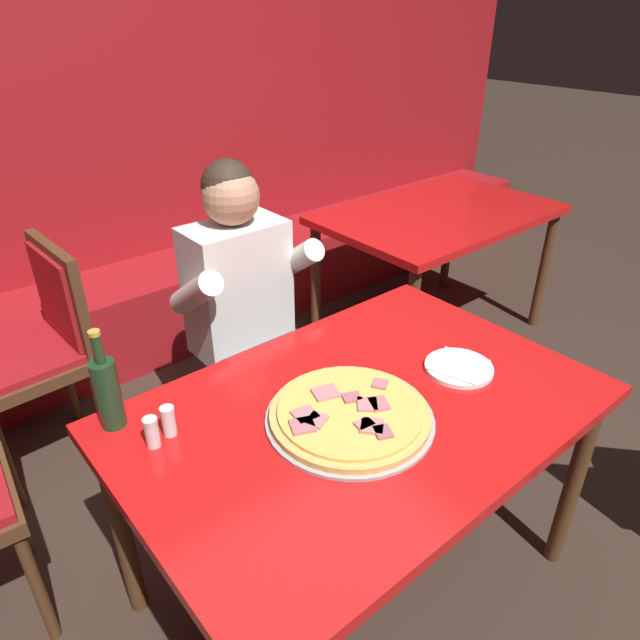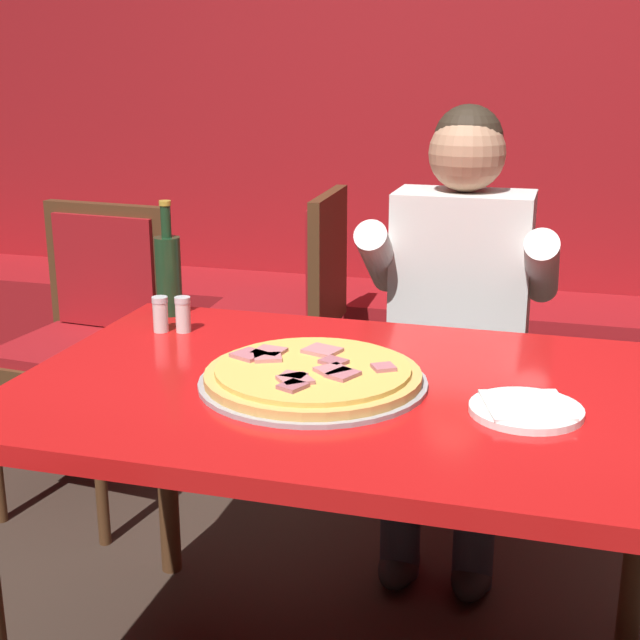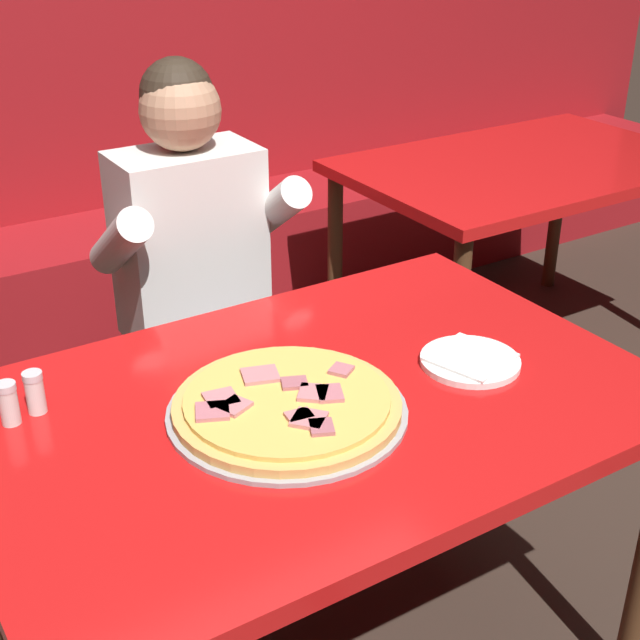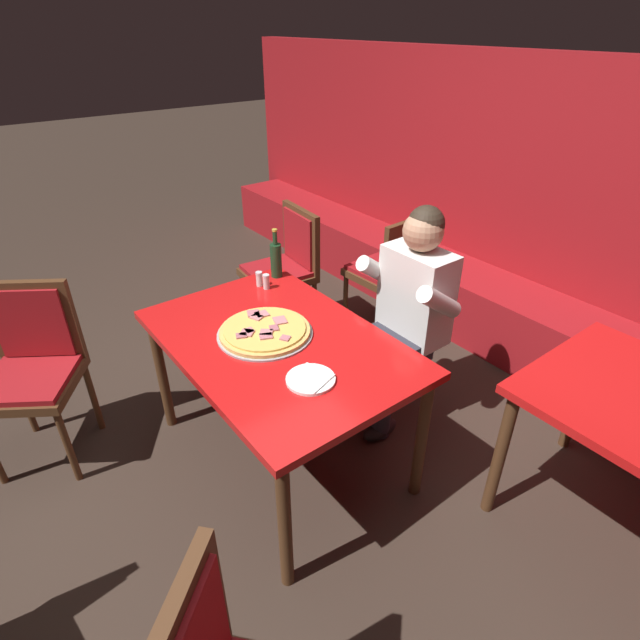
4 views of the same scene
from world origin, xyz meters
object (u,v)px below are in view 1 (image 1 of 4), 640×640
pizza (350,415)px  diner_seated_blue_shirt (251,313)px  beer_bottle (107,391)px  shaker_oregano (152,433)px  main_dining_table (362,427)px  dining_chair_by_booth (39,341)px  background_dining_table (438,226)px  shaker_red_pepper_flakes (169,422)px  plate_white_paper (459,367)px

pizza → diner_seated_blue_shirt: diner_seated_blue_shirt is taller
beer_bottle → shaker_oregano: size_ratio=3.40×
main_dining_table → beer_bottle: (-0.57, 0.37, 0.19)m
beer_bottle → dining_chair_by_booth: (0.04, 0.93, -0.30)m
main_dining_table → background_dining_table: bearing=32.6°
pizza → shaker_oregano: size_ratio=5.36×
diner_seated_blue_shirt → background_dining_table: (1.37, 0.21, -0.03)m
shaker_oregano → diner_seated_blue_shirt: (0.64, 0.51, -0.09)m
shaker_oregano → background_dining_table: (2.01, 0.72, -0.13)m
shaker_red_pepper_flakes → dining_chair_by_booth: 1.09m
shaker_red_pepper_flakes → diner_seated_blue_shirt: 0.78m
pizza → shaker_oregano: 0.52m
shaker_oregano → background_dining_table: shaker_oregano is taller
diner_seated_blue_shirt → main_dining_table: bearing=-98.9°
pizza → shaker_red_pepper_flakes: size_ratio=5.36×
pizza → dining_chair_by_booth: dining_chair_by_booth is taller
pizza → beer_bottle: beer_bottle is taller
shaker_red_pepper_flakes → main_dining_table: bearing=-26.7°
shaker_oregano → dining_chair_by_booth: 1.10m
shaker_oregano → diner_seated_blue_shirt: size_ratio=0.07×
main_dining_table → background_dining_table: 1.76m
beer_bottle → diner_seated_blue_shirt: diner_seated_blue_shirt is taller
background_dining_table → pizza: bearing=-147.9°
plate_white_paper → beer_bottle: (-0.92, 0.43, 0.10)m
main_dining_table → dining_chair_by_booth: size_ratio=1.42×
main_dining_table → shaker_red_pepper_flakes: shaker_red_pepper_flakes is taller
diner_seated_blue_shirt → plate_white_paper: bearing=-73.8°
main_dining_table → plate_white_paper: plate_white_paper is taller
diner_seated_blue_shirt → dining_chair_by_booth: bearing=139.0°
plate_white_paper → background_dining_table: bearing=41.8°
beer_bottle → diner_seated_blue_shirt: (0.69, 0.37, -0.17)m
shaker_oregano → shaker_red_pepper_flakes: same height
background_dining_table → shaker_red_pepper_flakes: bearing=-160.0°
pizza → dining_chair_by_booth: (-0.46, 1.32, -0.21)m
main_dining_table → shaker_oregano: (-0.52, 0.22, 0.12)m
plate_white_paper → background_dining_table: (1.13, 1.01, -0.10)m
shaker_red_pepper_flakes → background_dining_table: 2.08m
pizza → plate_white_paper: (0.42, -0.04, -0.01)m
shaker_oregano → diner_seated_blue_shirt: 0.83m
pizza → diner_seated_blue_shirt: (0.19, 0.76, -0.07)m
main_dining_table → plate_white_paper: 0.37m
main_dining_table → shaker_oregano: 0.58m
pizza → beer_bottle: (-0.50, 0.39, 0.09)m
background_dining_table → plate_white_paper: bearing=-138.2°
diner_seated_blue_shirt → dining_chair_by_booth: (-0.65, 0.56, -0.14)m
pizza → plate_white_paper: size_ratio=2.19×
pizza → shaker_oregano: (-0.45, 0.25, 0.02)m
main_dining_table → pizza: 0.12m
pizza → shaker_oregano: bearing=151.2°
pizza → dining_chair_by_booth: size_ratio=0.49×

